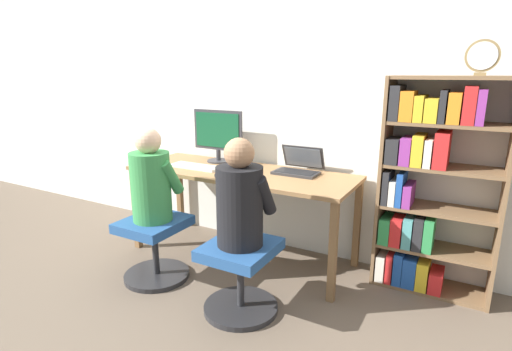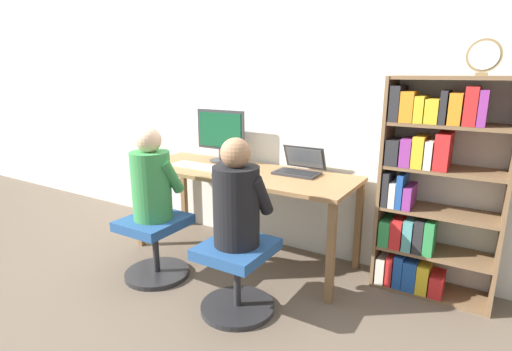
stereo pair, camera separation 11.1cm
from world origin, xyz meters
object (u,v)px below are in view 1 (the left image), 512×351
object	(u,v)px
laptop	(298,167)
person_at_monitor	(151,180)
keyboard	(196,166)
desktop_monitor	(218,135)
office_chair_left	(155,245)
office_chair_right	(240,273)
desk_clock	(482,57)
bookshelf	(426,187)
person_at_laptop	(240,199)

from	to	relation	value
laptop	person_at_monitor	size ratio (longest dim) A/B	0.51
keyboard	person_at_monitor	xyz separation A→B (m)	(0.01, -0.54, 0.01)
desktop_monitor	keyboard	world-z (taller)	desktop_monitor
desktop_monitor	office_chair_left	xyz separation A→B (m)	(-0.02, -0.83, -0.72)
office_chair_right	desk_clock	distance (m)	1.98
keyboard	desk_clock	world-z (taller)	desk_clock
person_at_monitor	bookshelf	xyz separation A→B (m)	(1.75, 0.82, -0.01)
desktop_monitor	bookshelf	bearing A→B (deg)	-0.22
keyboard	office_chair_right	bearing A→B (deg)	-36.91
person_at_monitor	desk_clock	world-z (taller)	desk_clock
office_chair_right	laptop	bearing A→B (deg)	88.67
office_chair_right	desk_clock	bearing A→B (deg)	34.12
laptop	office_chair_right	bearing A→B (deg)	-91.33
office_chair_right	bookshelf	distance (m)	1.40
person_at_laptop	bookshelf	world-z (taller)	bookshelf
laptop	desktop_monitor	bearing A→B (deg)	177.79
person_at_monitor	keyboard	bearing A→B (deg)	91.16
keyboard	desk_clock	xyz separation A→B (m)	(2.00, 0.21, 0.85)
keyboard	person_at_laptop	distance (m)	1.00
desktop_monitor	laptop	distance (m)	0.81
office_chair_left	desk_clock	bearing A→B (deg)	20.77
office_chair_left	bookshelf	world-z (taller)	bookshelf
desktop_monitor	desk_clock	world-z (taller)	desk_clock
keyboard	desk_clock	size ratio (longest dim) A/B	2.10
keyboard	office_chair_left	size ratio (longest dim) A/B	0.90
laptop	person_at_monitor	distance (m)	1.14
desktop_monitor	bookshelf	distance (m)	1.75
office_chair_left	office_chair_right	world-z (taller)	same
desk_clock	laptop	bearing A→B (deg)	177.63
keyboard	bookshelf	size ratio (longest dim) A/B	0.29
keyboard	person_at_laptop	world-z (taller)	person_at_laptop
laptop	desk_clock	size ratio (longest dim) A/B	1.66
office_chair_right	desk_clock	world-z (taller)	desk_clock
desktop_monitor	laptop	size ratio (longest dim) A/B	1.42
person_at_monitor	desk_clock	bearing A→B (deg)	20.65
laptop	office_chair_right	distance (m)	1.01
person_at_laptop	bookshelf	distance (m)	1.31
office_chair_right	person_at_monitor	bearing A→B (deg)	175.41
desktop_monitor	laptop	world-z (taller)	desktop_monitor
person_at_laptop	bookshelf	bearing A→B (deg)	42.31
keyboard	person_at_monitor	size ratio (longest dim) A/B	0.65
bookshelf	desk_clock	bearing A→B (deg)	-17.39
person_at_monitor	office_chair_right	bearing A→B (deg)	-4.59
person_at_laptop	person_at_monitor	bearing A→B (deg)	175.78
desk_clock	bookshelf	bearing A→B (deg)	162.61
person_at_laptop	desk_clock	size ratio (longest dim) A/B	3.25
laptop	keyboard	size ratio (longest dim) A/B	0.79
bookshelf	office_chair_right	bearing A→B (deg)	-137.52
office_chair_left	laptop	bearing A→B (deg)	44.78
person_at_monitor	person_at_laptop	world-z (taller)	person_at_monitor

